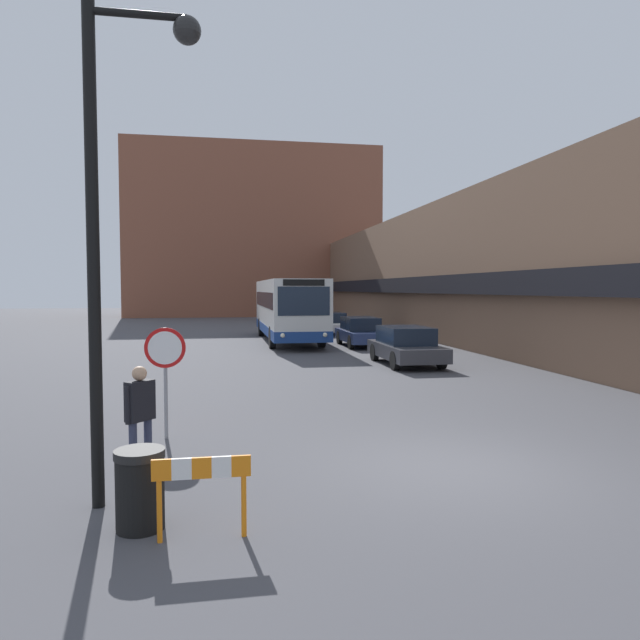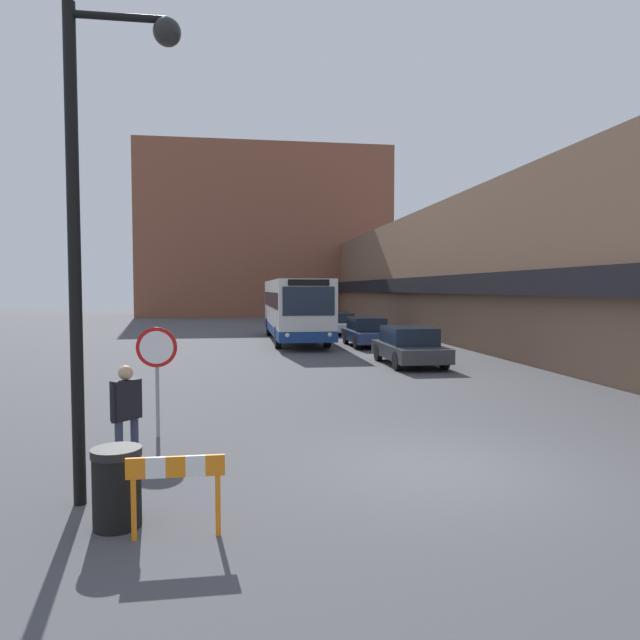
{
  "view_description": "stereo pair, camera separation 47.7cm",
  "coord_description": "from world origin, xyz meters",
  "px_view_note": "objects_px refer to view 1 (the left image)",
  "views": [
    {
      "loc": [
        -3.64,
        -8.34,
        2.83
      ],
      "look_at": [
        -0.64,
        8.71,
        1.89
      ],
      "focal_mm": 32.0,
      "sensor_mm": 36.0,
      "label": 1
    },
    {
      "loc": [
        -3.17,
        -8.41,
        2.83
      ],
      "look_at": [
        -0.64,
        8.71,
        1.89
      ],
      "focal_mm": 32.0,
      "sensor_mm": 36.0,
      "label": 2
    }
  ],
  "objects_px": {
    "city_bus": "(288,308)",
    "trash_bin": "(140,489)",
    "parked_car_front": "(406,345)",
    "street_lamp": "(115,198)",
    "pedestrian": "(140,409)",
    "parked_car_middle": "(361,332)",
    "stop_sign": "(165,359)",
    "parked_car_back": "(331,323)",
    "construction_barricade": "(202,481)"
  },
  "relations": [
    {
      "from": "parked_car_front",
      "to": "pedestrian",
      "type": "bearing_deg",
      "value": -125.41
    },
    {
      "from": "trash_bin",
      "to": "street_lamp",
      "type": "bearing_deg",
      "value": 113.44
    },
    {
      "from": "street_lamp",
      "to": "trash_bin",
      "type": "height_order",
      "value": "street_lamp"
    },
    {
      "from": "pedestrian",
      "to": "construction_barricade",
      "type": "relative_size",
      "value": 1.5
    },
    {
      "from": "construction_barricade",
      "to": "city_bus",
      "type": "bearing_deg",
      "value": 80.98
    },
    {
      "from": "parked_car_back",
      "to": "pedestrian",
      "type": "height_order",
      "value": "pedestrian"
    },
    {
      "from": "city_bus",
      "to": "parked_car_back",
      "type": "xyz_separation_m",
      "value": [
        3.22,
        4.43,
        -1.1
      ]
    },
    {
      "from": "city_bus",
      "to": "trash_bin",
      "type": "relative_size",
      "value": 12.71
    },
    {
      "from": "city_bus",
      "to": "parked_car_back",
      "type": "relative_size",
      "value": 2.63
    },
    {
      "from": "parked_car_middle",
      "to": "pedestrian",
      "type": "height_order",
      "value": "pedestrian"
    },
    {
      "from": "stop_sign",
      "to": "trash_bin",
      "type": "bearing_deg",
      "value": -88.94
    },
    {
      "from": "parked_car_front",
      "to": "parked_car_back",
      "type": "distance_m",
      "value": 14.71
    },
    {
      "from": "street_lamp",
      "to": "trash_bin",
      "type": "xyz_separation_m",
      "value": [
        0.35,
        -0.81,
        -3.51
      ]
    },
    {
      "from": "parked_car_back",
      "to": "construction_barricade",
      "type": "distance_m",
      "value": 29.45
    },
    {
      "from": "parked_car_middle",
      "to": "street_lamp",
      "type": "bearing_deg",
      "value": -112.52
    },
    {
      "from": "parked_car_middle",
      "to": "stop_sign",
      "type": "relative_size",
      "value": 2.0
    },
    {
      "from": "stop_sign",
      "to": "street_lamp",
      "type": "bearing_deg",
      "value": -94.75
    },
    {
      "from": "city_bus",
      "to": "trash_bin",
      "type": "height_order",
      "value": "city_bus"
    },
    {
      "from": "construction_barricade",
      "to": "pedestrian",
      "type": "bearing_deg",
      "value": 111.49
    },
    {
      "from": "city_bus",
      "to": "stop_sign",
      "type": "distance_m",
      "value": 20.14
    },
    {
      "from": "pedestrian",
      "to": "parked_car_middle",
      "type": "bearing_deg",
      "value": 18.24
    },
    {
      "from": "stop_sign",
      "to": "street_lamp",
      "type": "distance_m",
      "value": 4.15
    },
    {
      "from": "parked_car_middle",
      "to": "parked_car_back",
      "type": "bearing_deg",
      "value": 90.0
    },
    {
      "from": "parked_car_middle",
      "to": "street_lamp",
      "type": "xyz_separation_m",
      "value": [
        -8.14,
        -19.63,
        3.26
      ]
    },
    {
      "from": "city_bus",
      "to": "street_lamp",
      "type": "bearing_deg",
      "value": -102.1
    },
    {
      "from": "city_bus",
      "to": "pedestrian",
      "type": "height_order",
      "value": "city_bus"
    },
    {
      "from": "trash_bin",
      "to": "pedestrian",
      "type": "bearing_deg",
      "value": 97.31
    },
    {
      "from": "city_bus",
      "to": "street_lamp",
      "type": "relative_size",
      "value": 1.87
    },
    {
      "from": "parked_car_back",
      "to": "construction_barricade",
      "type": "xyz_separation_m",
      "value": [
        -7.06,
        -28.59,
        -0.02
      ]
    },
    {
      "from": "stop_sign",
      "to": "street_lamp",
      "type": "height_order",
      "value": "street_lamp"
    },
    {
      "from": "parked_car_front",
      "to": "street_lamp",
      "type": "xyz_separation_m",
      "value": [
        -8.14,
        -12.65,
        3.26
      ]
    },
    {
      "from": "trash_bin",
      "to": "parked_car_back",
      "type": "bearing_deg",
      "value": 74.56
    },
    {
      "from": "stop_sign",
      "to": "pedestrian",
      "type": "xyz_separation_m",
      "value": [
        -0.2,
        -2.01,
        -0.52
      ]
    },
    {
      "from": "parked_car_middle",
      "to": "parked_car_front",
      "type": "bearing_deg",
      "value": -90.0
    },
    {
      "from": "pedestrian",
      "to": "stop_sign",
      "type": "bearing_deg",
      "value": 36.39
    },
    {
      "from": "stop_sign",
      "to": "trash_bin",
      "type": "distance_m",
      "value": 4.28
    },
    {
      "from": "city_bus",
      "to": "pedestrian",
      "type": "bearing_deg",
      "value": -102.62
    },
    {
      "from": "parked_car_middle",
      "to": "pedestrian",
      "type": "distance_m",
      "value": 20.01
    },
    {
      "from": "street_lamp",
      "to": "parked_car_middle",
      "type": "bearing_deg",
      "value": 67.48
    },
    {
      "from": "parked_car_front",
      "to": "street_lamp",
      "type": "relative_size",
      "value": 0.67
    },
    {
      "from": "trash_bin",
      "to": "parked_car_front",
      "type": "bearing_deg",
      "value": 59.97
    },
    {
      "from": "stop_sign",
      "to": "parked_car_front",
      "type": "bearing_deg",
      "value": 49.86
    },
    {
      "from": "parked_car_front",
      "to": "parked_car_middle",
      "type": "distance_m",
      "value": 6.98
    },
    {
      "from": "stop_sign",
      "to": "construction_barricade",
      "type": "xyz_separation_m",
      "value": [
        0.8,
        -4.56,
        -0.85
      ]
    },
    {
      "from": "parked_car_back",
      "to": "street_lamp",
      "type": "xyz_separation_m",
      "value": [
        -8.14,
        -27.36,
        3.29
      ]
    },
    {
      "from": "parked_car_back",
      "to": "stop_sign",
      "type": "distance_m",
      "value": 25.3
    },
    {
      "from": "street_lamp",
      "to": "trash_bin",
      "type": "relative_size",
      "value": 6.78
    },
    {
      "from": "parked_car_front",
      "to": "street_lamp",
      "type": "distance_m",
      "value": 15.39
    },
    {
      "from": "city_bus",
      "to": "parked_car_middle",
      "type": "distance_m",
      "value": 4.73
    },
    {
      "from": "street_lamp",
      "to": "parked_car_front",
      "type": "bearing_deg",
      "value": 57.25
    }
  ]
}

